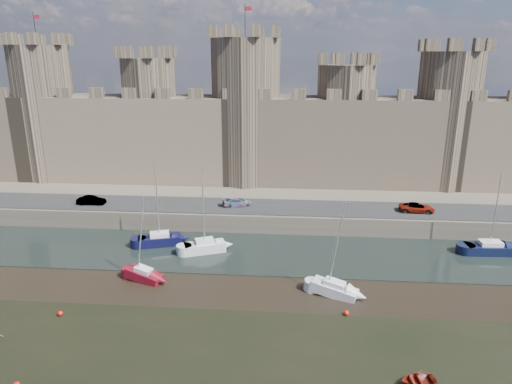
# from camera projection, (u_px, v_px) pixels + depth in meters

# --- Properties ---
(water_channel) EXTENTS (160.00, 12.00, 0.08)m
(water_channel) POSITION_uv_depth(u_px,v_px,m) (210.00, 251.00, 55.76)
(water_channel) COLOR black
(water_channel) RESTS_ON ground
(quay) EXTENTS (160.00, 60.00, 2.50)m
(quay) POSITION_uv_depth(u_px,v_px,m) (242.00, 170.00, 89.73)
(quay) COLOR #4C443A
(quay) RESTS_ON ground
(road) EXTENTS (160.00, 7.00, 0.10)m
(road) POSITION_uv_depth(u_px,v_px,m) (222.00, 206.00, 64.56)
(road) COLOR black
(road) RESTS_ON quay
(castle) EXTENTS (108.50, 11.00, 29.00)m
(castle) POSITION_uv_depth(u_px,v_px,m) (230.00, 126.00, 75.30)
(castle) COLOR #42382B
(castle) RESTS_ON quay
(car_1) EXTENTS (4.01, 1.50, 1.31)m
(car_1) POSITION_uv_depth(u_px,v_px,m) (91.00, 200.00, 64.90)
(car_1) COLOR gray
(car_1) RESTS_ON quay
(car_2) EXTENTS (4.50, 2.78, 1.22)m
(car_2) POSITION_uv_depth(u_px,v_px,m) (237.00, 202.00, 64.33)
(car_2) COLOR gray
(car_2) RESTS_ON quay
(car_3) EXTENTS (4.85, 2.55, 1.30)m
(car_3) POSITION_uv_depth(u_px,v_px,m) (417.00, 208.00, 61.85)
(car_3) COLOR gray
(car_3) RESTS_ON quay
(sailboat_1) EXTENTS (5.64, 3.53, 10.57)m
(sailboat_1) POSITION_uv_depth(u_px,v_px,m) (160.00, 239.00, 57.33)
(sailboat_1) COLOR black
(sailboat_1) RESTS_ON ground
(sailboat_2) EXTENTS (5.29, 3.58, 10.63)m
(sailboat_2) POSITION_uv_depth(u_px,v_px,m) (205.00, 246.00, 55.29)
(sailboat_2) COLOR silver
(sailboat_2) RESTS_ON ground
(sailboat_3) EXTENTS (5.78, 2.43, 9.99)m
(sailboat_3) POSITION_uv_depth(u_px,v_px,m) (490.00, 248.00, 54.89)
(sailboat_3) COLOR black
(sailboat_3) RESTS_ON ground
(sailboat_4) EXTENTS (4.33, 2.82, 9.43)m
(sailboat_4) POSITION_uv_depth(u_px,v_px,m) (144.00, 274.00, 48.46)
(sailboat_4) COLOR maroon
(sailboat_4) RESTS_ON ground
(sailboat_5) EXTENTS (4.88, 3.26, 9.83)m
(sailboat_5) POSITION_uv_depth(u_px,v_px,m) (334.00, 289.00, 45.54)
(sailboat_5) COLOR silver
(sailboat_5) RESTS_ON ground
(dinghy_4) EXTENTS (3.24, 2.69, 0.58)m
(dinghy_4) POSITION_uv_depth(u_px,v_px,m) (417.00, 381.00, 33.29)
(dinghy_4) COLOR maroon
(dinghy_4) RESTS_ON ground
(buoy_1) EXTENTS (0.49, 0.49, 0.49)m
(buoy_1) POSITION_uv_depth(u_px,v_px,m) (60.00, 313.00, 42.06)
(buoy_1) COLOR red
(buoy_1) RESTS_ON ground
(buoy_3) EXTENTS (0.49, 0.49, 0.49)m
(buoy_3) POSITION_uv_depth(u_px,v_px,m) (346.00, 313.00, 42.12)
(buoy_3) COLOR red
(buoy_3) RESTS_ON ground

